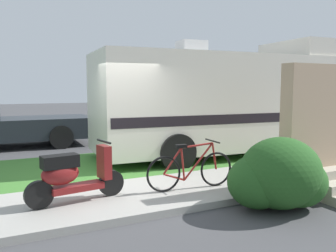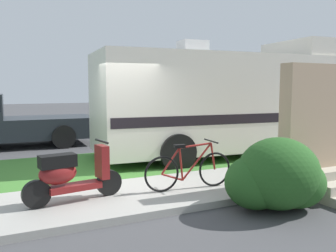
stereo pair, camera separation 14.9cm
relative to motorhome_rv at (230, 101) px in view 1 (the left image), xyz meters
name	(u,v)px [view 1 (the left image)]	position (x,y,z in m)	size (l,w,h in m)	color
ground_plane	(112,184)	(-3.94, -1.39, -1.59)	(80.00, 80.00, 0.00)	#424244
sidewalk	(133,197)	(-3.94, -2.59, -1.53)	(24.00, 2.00, 0.12)	#9E9B93
grass_strip	(93,167)	(-3.94, 0.11, -1.55)	(24.00, 3.40, 0.08)	#3D752D
motorhome_rv	(230,101)	(0.00, 0.00, 0.00)	(7.55, 2.92, 3.35)	silver
scooter	(73,175)	(-4.98, -2.61, -1.01)	(1.64, 0.55, 0.97)	black
bicycle	(191,169)	(-2.89, -2.78, -1.10)	(1.70, 0.52, 0.88)	black
porch_steps	(329,141)	(-0.40, -3.68, -0.62)	(2.00, 1.26, 2.40)	#B2A893
bush_by_porch	(279,177)	(-2.02, -4.08, -1.04)	(1.63, 1.22, 1.15)	#23511E
bottle_green	(280,168)	(-0.51, -2.55, -1.37)	(0.06, 0.06, 0.23)	brown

